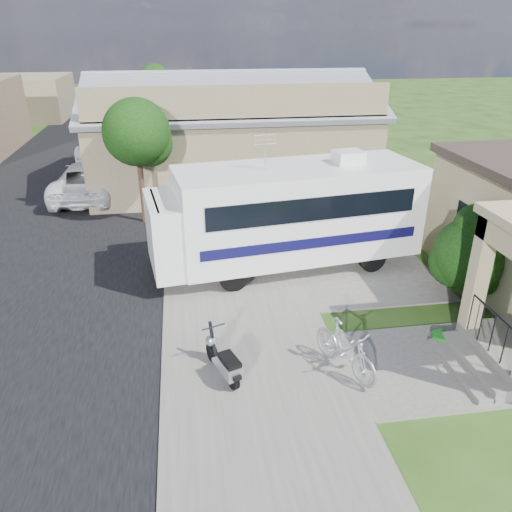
{
  "coord_description": "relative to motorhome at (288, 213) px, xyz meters",
  "views": [
    {
      "loc": [
        -2.27,
        -9.27,
        6.83
      ],
      "look_at": [
        -0.5,
        2.5,
        1.3
      ],
      "focal_mm": 35.0,
      "sensor_mm": 36.0,
      "label": 1
    }
  ],
  "objects": [
    {
      "name": "garden_hose",
      "position": [
        2.76,
        -4.62,
        -1.65
      ],
      "size": [
        0.45,
        0.45,
        0.2
      ],
      "primitive_type": "cylinder",
      "color": "#166F1A",
      "rests_on": "ground"
    },
    {
      "name": "street_tree_b",
      "position": [
        -4.45,
        14.62,
        1.64
      ],
      "size": [
        2.44,
        2.4,
        4.73
      ],
      "color": "black",
      "rests_on": "ground"
    },
    {
      "name": "street_slab",
      "position": [
        -8.25,
        5.57,
        -1.75
      ],
      "size": [
        9.0,
        80.0,
        0.02
      ],
      "primitive_type": "cube",
      "color": "black",
      "rests_on": "ground"
    },
    {
      "name": "motorhome",
      "position": [
        0.0,
        0.0,
        0.0
      ],
      "size": [
        8.24,
        3.56,
        4.09
      ],
      "rotation": [
        0.0,
        0.0,
        0.14
      ],
      "color": "silver",
      "rests_on": "ground"
    },
    {
      "name": "driveway_slab",
      "position": [
        0.75,
        0.07,
        -1.73
      ],
      "size": [
        7.0,
        6.0,
        0.05
      ],
      "primitive_type": "cube",
      "color": "#595850",
      "rests_on": "ground"
    },
    {
      "name": "street_tree_a",
      "position": [
        -4.45,
        4.62,
        1.49
      ],
      "size": [
        2.44,
        2.4,
        4.58
      ],
      "color": "black",
      "rests_on": "ground"
    },
    {
      "name": "sidewalk_slab",
      "position": [
        -1.75,
        5.57,
        -1.73
      ],
      "size": [
        4.0,
        80.0,
        0.06
      ],
      "primitive_type": "cube",
      "color": "#595850",
      "rests_on": "ground"
    },
    {
      "name": "distant_bldg_near",
      "position": [
        -15.75,
        29.57,
        -0.16
      ],
      "size": [
        8.0,
        7.0,
        3.2
      ],
      "primitive_type": "cube",
      "color": "brown",
      "rests_on": "ground"
    },
    {
      "name": "ground",
      "position": [
        -0.75,
        -4.43,
        -1.76
      ],
      "size": [
        120.0,
        120.0,
        0.0
      ],
      "primitive_type": "plane",
      "color": "#1F3D10"
    },
    {
      "name": "shrub",
      "position": [
        4.49,
        -2.61,
        -0.37
      ],
      "size": [
        2.2,
        2.1,
        2.7
      ],
      "color": "black",
      "rests_on": "ground"
    },
    {
      "name": "scooter",
      "position": [
        -2.41,
        -5.17,
        -1.31
      ],
      "size": [
        0.77,
        1.46,
        0.99
      ],
      "rotation": [
        0.0,
        0.0,
        0.35
      ],
      "color": "black",
      "rests_on": "ground"
    },
    {
      "name": "pickup_truck",
      "position": [
        -6.99,
        8.06,
        -0.99
      ],
      "size": [
        2.87,
        5.67,
        1.54
      ],
      "primitive_type": "imported",
      "rotation": [
        0.0,
        0.0,
        3.08
      ],
      "color": "silver",
      "rests_on": "ground"
    },
    {
      "name": "van",
      "position": [
        -7.08,
        15.66,
        -0.88
      ],
      "size": [
        3.26,
        6.3,
        1.75
      ],
      "primitive_type": "imported",
      "rotation": [
        0.0,
        0.0,
        -0.14
      ],
      "color": "silver",
      "rests_on": "ground"
    },
    {
      "name": "street_tree_c",
      "position": [
        -4.45,
        23.62,
        1.35
      ],
      "size": [
        2.44,
        2.4,
        4.42
      ],
      "color": "black",
      "rests_on": "ground"
    },
    {
      "name": "bicycle",
      "position": [
        0.13,
        -5.38,
        -1.18
      ],
      "size": [
        1.26,
        1.96,
        1.14
      ],
      "primitive_type": "imported",
      "rotation": [
        0.0,
        0.0,
        0.42
      ],
      "color": "#B9BAC1",
      "rests_on": "ground"
    },
    {
      "name": "walk_slab",
      "position": [
        2.25,
        -5.43,
        -1.73
      ],
      "size": [
        4.0,
        3.0,
        0.05
      ],
      "primitive_type": "cube",
      "color": "#595850",
      "rests_on": "ground"
    },
    {
      "name": "warehouse",
      "position": [
        -0.75,
        9.54,
        0.23
      ],
      "size": [
        12.5,
        8.4,
        5.04
      ],
      "color": "brown",
      "rests_on": "ground"
    }
  ]
}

